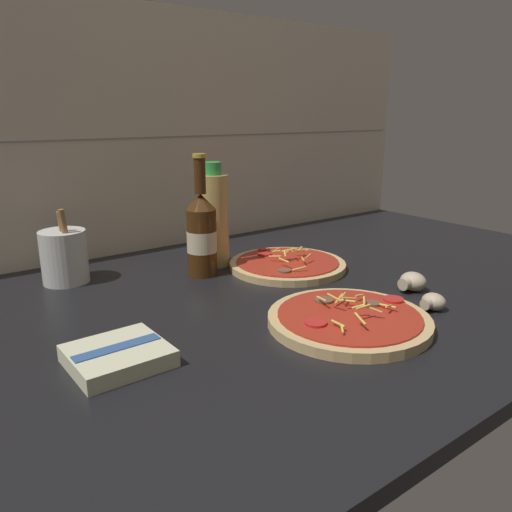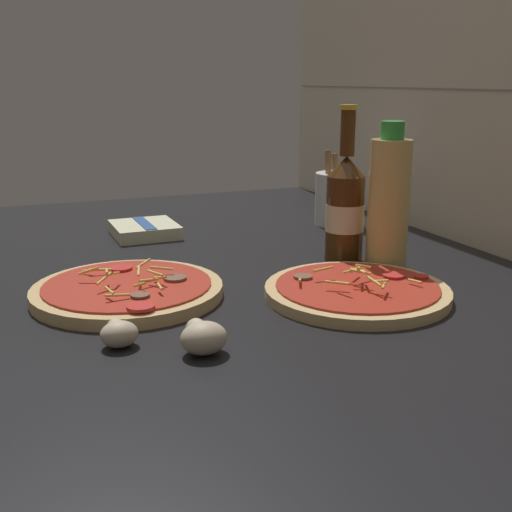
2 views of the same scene
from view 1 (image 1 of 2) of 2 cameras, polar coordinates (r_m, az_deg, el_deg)
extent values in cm
cube|color=black|center=(97.82, 4.29, -4.64)|extent=(160.00, 90.00, 2.50)
cube|color=beige|center=(129.31, -9.14, 13.33)|extent=(160.00, 1.00, 60.00)
cube|color=gray|center=(128.82, -9.02, 13.33)|extent=(156.80, 0.16, 0.30)
cylinder|color=tan|center=(82.87, 10.55, -7.27)|extent=(26.35, 26.35, 1.67)
cylinder|color=#B22D1E|center=(82.49, 10.59, -6.64)|extent=(23.19, 23.19, 0.30)
cylinder|color=brown|center=(87.14, 13.27, -5.29)|extent=(2.53, 2.53, 0.40)
cylinder|color=red|center=(77.90, 6.83, -7.59)|extent=(3.45, 3.45, 0.40)
cylinder|color=brown|center=(87.06, 7.76, -5.02)|extent=(3.28, 3.28, 0.40)
cylinder|color=red|center=(89.78, 15.42, -4.81)|extent=(3.51, 3.51, 0.40)
cylinder|color=#EFCC56|center=(81.00, 13.18, -5.91)|extent=(2.18, 2.49, 1.20)
cylinder|color=#EFCC56|center=(85.36, 10.56, -5.07)|extent=(1.19, 2.83, 0.65)
cylinder|color=#EFCC56|center=(83.48, 10.59, -4.78)|extent=(2.57, 0.99, 0.88)
cylinder|color=#EFCC56|center=(86.01, 9.44, -4.86)|extent=(2.89, 1.35, 1.12)
cylinder|color=#EFCC56|center=(82.54, 8.92, -4.69)|extent=(1.31, 2.46, 1.15)
cylinder|color=#EFCC56|center=(81.03, 11.60, -5.67)|extent=(1.96, 1.43, 0.86)
cylinder|color=#EFCC56|center=(85.66, 12.26, -5.00)|extent=(1.61, 1.61, 0.98)
cylinder|color=#EFCC56|center=(76.98, 11.83, -7.03)|extent=(1.00, 2.85, 1.15)
cylinder|color=#EFCC56|center=(88.17, 11.72, -4.43)|extent=(1.91, 0.42, 0.57)
cylinder|color=#EFCC56|center=(84.52, 7.53, -4.88)|extent=(1.34, 3.27, 0.75)
cylinder|color=#EFCC56|center=(85.50, 9.96, -4.43)|extent=(2.71, 1.82, 0.51)
cylinder|color=#EFCC56|center=(85.37, 14.83, -5.54)|extent=(0.61, 3.23, 0.71)
cylinder|color=#EFCC56|center=(75.27, 9.84, -8.26)|extent=(1.45, 1.72, 0.66)
cylinder|color=#EFCC56|center=(84.04, 14.90, -5.56)|extent=(2.06, 0.95, 0.71)
cylinder|color=#EFCC56|center=(76.67, 9.38, -7.63)|extent=(0.82, 3.19, 0.59)
cylinder|color=#EFCC56|center=(80.07, 12.15, -5.71)|extent=(2.78, 0.73, 0.56)
cylinder|color=tan|center=(110.62, 3.61, -1.06)|extent=(25.63, 25.63, 1.48)
cylinder|color=#B22D1E|center=(110.36, 3.62, -0.61)|extent=(22.55, 22.55, 0.30)
cylinder|color=red|center=(114.53, 0.97, 0.23)|extent=(3.20, 3.20, 0.40)
cylinder|color=brown|center=(102.74, 3.29, -1.68)|extent=(2.71, 2.71, 0.40)
cylinder|color=red|center=(118.24, 0.73, 0.74)|extent=(2.04, 2.04, 0.40)
cylinder|color=#EFCC56|center=(105.04, 3.21, -0.49)|extent=(0.56, 3.20, 0.59)
cylinder|color=#EFCC56|center=(110.18, 4.14, 0.62)|extent=(1.80, 2.53, 0.74)
cylinder|color=#EFCC56|center=(112.47, 5.11, 0.63)|extent=(2.85, 0.66, 0.77)
cylinder|color=#EFCC56|center=(108.85, 5.98, -0.02)|extent=(2.47, 1.15, 0.71)
cylinder|color=#EFCC56|center=(113.30, 5.07, 0.80)|extent=(2.13, 1.45, 0.88)
cylinder|color=#EFCC56|center=(109.13, 2.16, -0.04)|extent=(1.96, 2.35, 0.58)
cylinder|color=#EFCC56|center=(109.75, 3.62, 0.67)|extent=(2.79, 2.10, 1.05)
cylinder|color=#EFCC56|center=(107.93, 5.40, -0.36)|extent=(2.09, 2.85, 0.52)
cylinder|color=#EFCC56|center=(117.45, 2.50, 0.81)|extent=(2.23, 1.02, 0.43)
cylinder|color=#EFCC56|center=(110.07, 2.39, 0.55)|extent=(0.62, 2.67, 1.05)
cylinder|color=#EFCC56|center=(109.68, 3.72, 0.52)|extent=(2.23, 1.12, 0.44)
cylinder|color=#EFCC56|center=(113.87, 5.20, 0.66)|extent=(2.70, 2.37, 0.40)
cylinder|color=#EFCC56|center=(108.80, 3.33, 0.20)|extent=(1.40, 2.00, 1.04)
cylinder|color=#EFCC56|center=(110.67, 3.88, 0.63)|extent=(3.14, 1.70, 0.94)
cylinder|color=#EFCC56|center=(102.93, 4.97, -1.42)|extent=(2.80, 1.70, 0.98)
cylinder|color=#47280F|center=(105.17, -6.20, 1.54)|extent=(6.23, 6.23, 14.10)
cone|color=#47280F|center=(103.34, -6.35, 6.21)|extent=(6.23, 6.23, 3.25)
cylinder|color=#47280F|center=(102.58, -6.44, 9.09)|extent=(2.37, 2.37, 7.23)
cylinder|color=gold|center=(102.18, -6.51, 11.32)|extent=(2.72, 2.72, 0.80)
cylinder|color=beige|center=(105.10, -6.21, 1.69)|extent=(6.29, 6.29, 4.51)
cylinder|color=#D6B766|center=(111.11, -4.79, 4.02)|extent=(6.49, 6.49, 20.31)
cylinder|color=green|center=(109.29, -4.94, 9.94)|extent=(3.57, 3.57, 2.77)
cylinder|color=beige|center=(99.66, 16.80, -3.03)|extent=(2.36, 2.36, 2.36)
ellipsoid|color=#C6B293|center=(101.29, 17.51, -2.78)|extent=(4.45, 5.24, 3.67)
cylinder|color=beige|center=(91.48, 19.03, -5.18)|extent=(1.93, 1.93, 1.93)
ellipsoid|color=#C6B293|center=(92.84, 19.64, -4.92)|extent=(3.65, 4.30, 3.01)
cylinder|color=silver|center=(107.39, -21.07, -0.09)|extent=(9.09, 9.09, 10.74)
cylinder|color=olive|center=(104.21, -20.90, 2.02)|extent=(2.09, 1.30, 11.18)
cylinder|color=olive|center=(106.09, -21.09, 2.05)|extent=(2.70, 2.41, 10.54)
cube|color=beige|center=(72.22, -15.49, -10.94)|extent=(12.87, 12.01, 2.40)
cube|color=#335693|center=(71.66, -15.57, -10.03)|extent=(12.12, 2.28, 0.16)
camera|label=2|loc=(1.46, 39.84, 10.84)|focal=45.00mm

